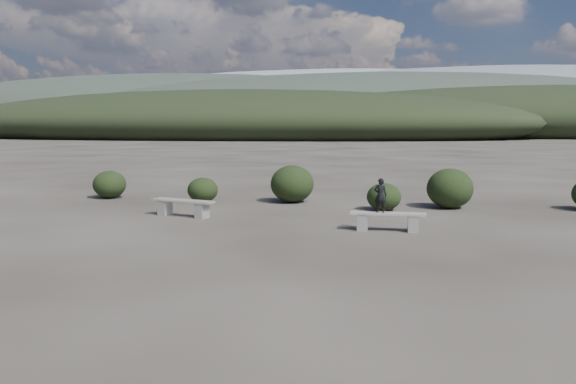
# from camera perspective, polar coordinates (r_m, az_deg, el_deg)

# --- Properties ---
(ground) EXTENTS (1200.00, 1200.00, 0.00)m
(ground) POSITION_cam_1_polar(r_m,az_deg,el_deg) (10.42, -0.21, -8.42)
(ground) COLOR #2A2520
(ground) RESTS_ON ground
(bench_left) EXTENTS (2.05, 0.97, 0.50)m
(bench_left) POSITION_cam_1_polar(r_m,az_deg,el_deg) (17.00, -10.61, -1.44)
(bench_left) COLOR slate
(bench_left) RESTS_ON ground
(bench_right) EXTENTS (1.94, 0.45, 0.48)m
(bench_right) POSITION_cam_1_polar(r_m,az_deg,el_deg) (14.69, 10.10, -2.80)
(bench_right) COLOR slate
(bench_right) RESTS_ON ground
(seated_person) EXTENTS (0.33, 0.22, 0.89)m
(seated_person) POSITION_cam_1_polar(r_m,az_deg,el_deg) (14.60, 9.37, -0.33)
(seated_person) COLOR black
(seated_person) RESTS_ON bench_right
(shrub_a) EXTENTS (1.07, 1.07, 0.87)m
(shrub_a) POSITION_cam_1_polar(r_m,az_deg,el_deg) (19.88, -8.66, 0.20)
(shrub_a) COLOR black
(shrub_a) RESTS_ON ground
(shrub_b) EXTENTS (1.52, 1.52, 1.31)m
(shrub_b) POSITION_cam_1_polar(r_m,az_deg,el_deg) (19.66, 0.42, 0.84)
(shrub_b) COLOR black
(shrub_b) RESTS_ON ground
(shrub_c) EXTENTS (1.09, 1.09, 0.87)m
(shrub_c) POSITION_cam_1_polar(r_m,az_deg,el_deg) (18.10, 9.72, -0.49)
(shrub_c) COLOR black
(shrub_c) RESTS_ON ground
(shrub_d) EXTENTS (1.49, 1.49, 1.31)m
(shrub_d) POSITION_cam_1_polar(r_m,az_deg,el_deg) (19.04, 16.13, 0.36)
(shrub_d) COLOR black
(shrub_d) RESTS_ON ground
(shrub_f) EXTENTS (1.20, 1.20, 1.02)m
(shrub_f) POSITION_cam_1_polar(r_m,az_deg,el_deg) (21.80, -17.68, 0.74)
(shrub_f) COLOR black
(shrub_f) RESTS_ON ground
(mountain_ridges) EXTENTS (500.00, 400.00, 56.00)m
(mountain_ridges) POSITION_cam_1_polar(r_m,az_deg,el_deg) (349.19, 7.42, 8.32)
(mountain_ridges) COLOR black
(mountain_ridges) RESTS_ON ground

